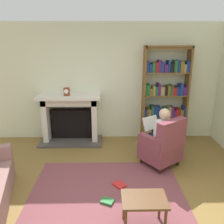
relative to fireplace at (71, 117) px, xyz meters
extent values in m
plane|color=olive|center=(0.84, -2.30, -0.59)|extent=(14.00, 14.00, 0.00)
cube|color=beige|center=(0.84, 0.25, 0.76)|extent=(5.60, 0.10, 2.70)
cube|color=brown|center=(0.84, -2.00, -0.59)|extent=(2.40, 1.80, 0.01)
cube|color=#4C4742|center=(0.00, -0.12, -0.57)|extent=(1.44, 0.64, 0.05)
cube|color=black|center=(0.00, 0.10, -0.19)|extent=(0.92, 0.20, 0.70)
cube|color=silver|center=(-0.56, -0.02, -0.06)|extent=(0.12, 0.44, 1.07)
cube|color=silver|center=(0.56, -0.02, -0.06)|extent=(0.12, 0.44, 1.07)
cube|color=silver|center=(0.00, -0.02, 0.39)|extent=(1.24, 0.44, 0.16)
cube|color=silver|center=(0.00, -0.08, 0.50)|extent=(1.40, 0.56, 0.06)
cylinder|color=brown|center=(-0.04, -0.10, 0.62)|extent=(0.14, 0.14, 0.17)
cylinder|color=white|center=(-0.04, -0.16, 0.64)|extent=(0.10, 0.01, 0.10)
cube|color=brown|center=(1.69, 0.04, 0.50)|extent=(0.04, 0.32, 2.20)
cube|color=brown|center=(2.68, 0.04, 0.50)|extent=(0.04, 0.32, 2.20)
cube|color=brown|center=(2.19, 0.04, 1.58)|extent=(1.03, 0.32, 0.04)
cube|color=brown|center=(2.19, 0.04, -0.53)|extent=(0.99, 0.32, 0.02)
cube|color=#997F4C|center=(1.77, 0.03, -0.40)|extent=(0.09, 0.26, 0.24)
cube|color=#997F4C|center=(1.86, 0.03, -0.43)|extent=(0.09, 0.26, 0.19)
cube|color=black|center=(1.93, 0.03, -0.43)|extent=(0.06, 0.26, 0.19)
cube|color=maroon|center=(2.01, 0.03, -0.41)|extent=(0.08, 0.26, 0.22)
cube|color=#997F4C|center=(2.07, 0.03, -0.43)|extent=(0.05, 0.26, 0.18)
cube|color=#997F4C|center=(2.12, 0.03, -0.40)|extent=(0.04, 0.26, 0.24)
cube|color=navy|center=(2.18, 0.03, -0.44)|extent=(0.06, 0.26, 0.17)
cube|color=#4C1E59|center=(2.24, 0.03, -0.44)|extent=(0.05, 0.26, 0.17)
cube|color=maroon|center=(2.30, 0.03, -0.43)|extent=(0.05, 0.26, 0.19)
cube|color=#1E592D|center=(2.36, 0.03, -0.41)|extent=(0.04, 0.26, 0.22)
cube|color=navy|center=(2.41, 0.03, -0.42)|extent=(0.06, 0.26, 0.21)
cube|color=brown|center=(2.49, 0.03, -0.42)|extent=(0.07, 0.26, 0.21)
cube|color=brown|center=(2.57, 0.03, -0.43)|extent=(0.08, 0.26, 0.19)
cube|color=maroon|center=(2.65, 0.03, -0.41)|extent=(0.05, 0.26, 0.22)
cube|color=brown|center=(2.19, 0.04, -0.02)|extent=(0.99, 0.32, 0.02)
cube|color=navy|center=(1.74, 0.03, 0.09)|extent=(0.05, 0.26, 0.18)
cube|color=brown|center=(1.80, 0.03, 0.09)|extent=(0.05, 0.26, 0.19)
cube|color=#997F4C|center=(1.84, 0.03, 0.08)|extent=(0.04, 0.26, 0.18)
cube|color=#1E592D|center=(1.89, 0.03, 0.13)|extent=(0.05, 0.26, 0.26)
cube|color=navy|center=(1.94, 0.03, 0.12)|extent=(0.04, 0.26, 0.25)
cube|color=navy|center=(2.00, 0.03, 0.11)|extent=(0.06, 0.26, 0.23)
cube|color=navy|center=(2.06, 0.03, 0.12)|extent=(0.05, 0.26, 0.24)
cube|color=navy|center=(2.13, 0.03, 0.07)|extent=(0.08, 0.26, 0.16)
cube|color=#1E592D|center=(2.22, 0.03, 0.10)|extent=(0.09, 0.26, 0.22)
cube|color=#997F4C|center=(2.30, 0.03, 0.11)|extent=(0.06, 0.26, 0.23)
cube|color=#4C1E59|center=(2.36, 0.03, 0.11)|extent=(0.06, 0.26, 0.23)
cube|color=#4C1E59|center=(2.42, 0.03, 0.08)|extent=(0.05, 0.26, 0.16)
cube|color=maroon|center=(2.49, 0.03, 0.09)|extent=(0.09, 0.26, 0.19)
cube|color=brown|center=(2.58, 0.03, 0.08)|extent=(0.07, 0.26, 0.17)
cube|color=navy|center=(2.64, 0.03, 0.11)|extent=(0.04, 0.26, 0.23)
cube|color=brown|center=(2.19, 0.04, 0.50)|extent=(0.99, 0.32, 0.02)
cube|color=#1E592D|center=(1.77, 0.03, 0.64)|extent=(0.09, 0.26, 0.24)
cube|color=brown|center=(1.85, 0.03, 0.60)|extent=(0.06, 0.26, 0.16)
cube|color=#997F4C|center=(1.91, 0.03, 0.62)|extent=(0.05, 0.26, 0.21)
cube|color=#1E592D|center=(1.96, 0.03, 0.62)|extent=(0.05, 0.26, 0.20)
cube|color=#4C1E59|center=(2.02, 0.03, 0.64)|extent=(0.06, 0.26, 0.26)
cube|color=#997F4C|center=(2.10, 0.03, 0.61)|extent=(0.08, 0.26, 0.20)
cube|color=black|center=(2.18, 0.03, 0.61)|extent=(0.06, 0.26, 0.19)
cube|color=brown|center=(2.25, 0.03, 0.62)|extent=(0.06, 0.26, 0.22)
cube|color=#1E592D|center=(2.31, 0.03, 0.63)|extent=(0.04, 0.26, 0.23)
cube|color=maroon|center=(2.37, 0.03, 0.61)|extent=(0.09, 0.26, 0.18)
cube|color=navy|center=(2.45, 0.03, 0.61)|extent=(0.05, 0.26, 0.20)
cube|color=navy|center=(2.52, 0.03, 0.64)|extent=(0.08, 0.26, 0.24)
cube|color=#4C1E59|center=(2.59, 0.03, 0.61)|extent=(0.04, 0.26, 0.19)
cube|color=#4C1E59|center=(2.67, 0.03, 0.62)|extent=(0.09, 0.26, 0.22)
cube|color=brown|center=(2.19, 0.04, 1.02)|extent=(0.99, 0.32, 0.02)
cube|color=navy|center=(1.74, 0.03, 1.15)|extent=(0.05, 0.26, 0.23)
cube|color=navy|center=(1.81, 0.03, 1.12)|extent=(0.06, 0.26, 0.18)
cube|color=#1E592D|center=(1.87, 0.03, 1.14)|extent=(0.07, 0.26, 0.21)
cube|color=maroon|center=(1.94, 0.03, 1.14)|extent=(0.06, 0.26, 0.22)
cube|color=#4C1E59|center=(2.00, 0.03, 1.16)|extent=(0.05, 0.26, 0.26)
cube|color=navy|center=(2.06, 0.03, 1.14)|extent=(0.07, 0.26, 0.22)
cube|color=#4C1E59|center=(2.14, 0.03, 1.12)|extent=(0.07, 0.26, 0.17)
cube|color=navy|center=(2.21, 0.03, 1.16)|extent=(0.05, 0.26, 0.25)
cube|color=black|center=(2.28, 0.03, 1.14)|extent=(0.08, 0.26, 0.20)
cube|color=#1E592D|center=(2.36, 0.03, 1.16)|extent=(0.07, 0.26, 0.25)
cube|color=navy|center=(2.42, 0.03, 1.16)|extent=(0.05, 0.26, 0.26)
cube|color=brown|center=(2.49, 0.03, 1.15)|extent=(0.08, 0.26, 0.23)
cube|color=#997F4C|center=(2.56, 0.03, 1.12)|extent=(0.04, 0.26, 0.18)
cube|color=navy|center=(2.62, 0.03, 1.15)|extent=(0.07, 0.26, 0.23)
cube|color=brown|center=(2.19, 0.04, 1.54)|extent=(0.99, 0.32, 0.02)
cylinder|color=#331E14|center=(1.93, -0.81, -0.53)|extent=(0.05, 0.05, 0.12)
cylinder|color=#331E14|center=(1.51, -1.11, -0.53)|extent=(0.05, 0.05, 0.12)
cylinder|color=#331E14|center=(2.21, -1.20, -0.53)|extent=(0.05, 0.05, 0.12)
cylinder|color=#331E14|center=(1.79, -1.50, -0.53)|extent=(0.05, 0.05, 0.12)
cube|color=brown|center=(1.86, -1.16, -0.32)|extent=(0.87, 0.86, 0.30)
cube|color=brown|center=(2.00, -1.35, 0.10)|extent=(0.61, 0.50, 0.55)
cube|color=brown|center=(2.08, -1.00, -0.06)|extent=(0.41, 0.51, 0.22)
cube|color=brown|center=(1.64, -1.32, -0.06)|extent=(0.41, 0.51, 0.22)
cube|color=silver|center=(1.89, -1.20, 0.08)|extent=(0.38, 0.35, 0.50)
sphere|color=#D8AD8C|center=(1.89, -1.20, 0.45)|extent=(0.20, 0.20, 0.20)
cube|color=#191E3F|center=(1.84, -0.99, -0.12)|extent=(0.33, 0.39, 0.12)
cube|color=#191E3F|center=(1.71, -1.08, -0.12)|extent=(0.33, 0.39, 0.12)
cylinder|color=#191E3F|center=(1.73, -0.84, -0.38)|extent=(0.10, 0.10, 0.42)
cylinder|color=#191E3F|center=(1.60, -0.93, -0.38)|extent=(0.10, 0.10, 0.42)
cube|color=white|center=(1.70, -0.93, 0.18)|extent=(0.36, 0.30, 0.25)
cube|color=brown|center=(1.31, -2.75, -0.16)|extent=(0.56, 0.39, 0.03)
cylinder|color=brown|center=(1.07, -2.90, -0.38)|extent=(0.04, 0.04, 0.42)
cylinder|color=brown|center=(1.55, -2.90, -0.38)|extent=(0.04, 0.04, 0.42)
cylinder|color=brown|center=(1.07, -2.59, -0.38)|extent=(0.04, 0.04, 0.42)
cylinder|color=brown|center=(1.55, -2.59, -0.38)|extent=(0.04, 0.04, 0.42)
cube|color=#267233|center=(0.85, -2.26, -0.57)|extent=(0.22, 0.20, 0.03)
cube|color=#267233|center=(1.21, -2.16, -0.57)|extent=(0.28, 0.33, 0.03)
cube|color=gold|center=(1.28, -2.18, -0.56)|extent=(0.23, 0.27, 0.04)
cube|color=red|center=(1.05, -1.86, -0.57)|extent=(0.25, 0.25, 0.03)
camera|label=1|loc=(0.86, -5.13, 1.71)|focal=37.07mm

